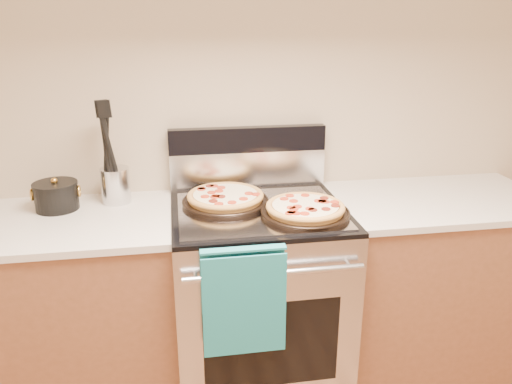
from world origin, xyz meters
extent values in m
plane|color=tan|center=(0.00, 2.00, 1.35)|extent=(4.00, 0.00, 4.00)
cube|color=#B7B7BC|center=(0.00, 1.65, 0.45)|extent=(0.76, 0.68, 0.90)
cube|color=black|center=(0.00, 1.31, 0.45)|extent=(0.56, 0.01, 0.40)
cube|color=black|center=(0.00, 1.65, 0.91)|extent=(0.76, 0.68, 0.02)
cube|color=silver|center=(0.00, 1.96, 1.01)|extent=(0.76, 0.06, 0.18)
cube|color=black|center=(0.00, 1.96, 1.16)|extent=(0.76, 0.06, 0.12)
cylinder|color=silver|center=(0.00, 1.27, 0.80)|extent=(0.70, 0.03, 0.03)
cube|color=gray|center=(0.00, 1.62, 0.92)|extent=(0.70, 0.55, 0.01)
cube|color=brown|center=(-0.88, 1.68, 0.44)|extent=(1.00, 0.62, 0.88)
cube|color=beige|center=(-0.88, 1.68, 0.90)|extent=(1.02, 0.64, 0.03)
cube|color=brown|center=(0.88, 1.68, 0.44)|extent=(1.00, 0.62, 0.88)
cube|color=beige|center=(0.88, 1.68, 0.90)|extent=(1.02, 0.64, 0.03)
cylinder|color=silver|center=(-0.63, 1.87, 0.99)|extent=(0.14, 0.14, 0.16)
cylinder|color=black|center=(-0.88, 1.82, 0.97)|extent=(0.20, 0.20, 0.11)
camera|label=1|loc=(-0.35, -0.37, 1.71)|focal=35.00mm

